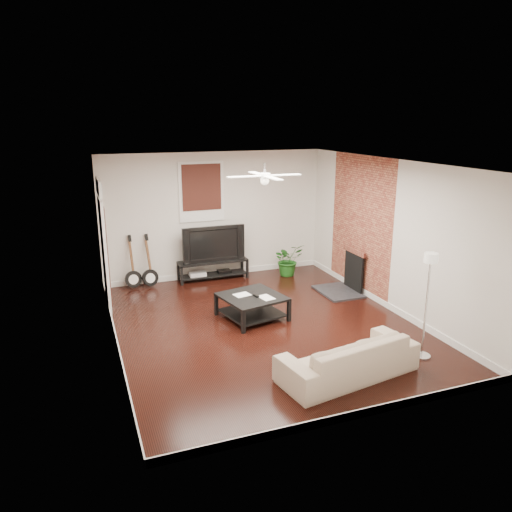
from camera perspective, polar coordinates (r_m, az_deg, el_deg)
The scene contains 14 objects.
room at distance 8.24m, azimuth 0.98°, elevation 0.97°, with size 5.01×6.01×2.81m.
brick_accent at distance 10.22m, azimuth 11.99°, elevation 3.53°, with size 0.02×2.20×2.80m, color brown.
fireplace at distance 10.31m, azimuth 10.34°, elevation -1.68°, with size 0.80×1.10×0.92m, color black.
window_back at distance 10.82m, azimuth -6.33°, elevation 7.40°, with size 1.00×0.06×1.30m, color #37150F.
door_left at distance 9.59m, azimuth -17.17°, elevation 1.45°, with size 0.08×1.00×2.50m, color white.
tv_stand at distance 11.06m, azimuth -5.00°, elevation -1.59°, with size 1.55×0.41×0.44m, color black.
tv at distance 10.91m, azimuth -5.11°, elevation 1.54°, with size 1.39×0.18×0.80m, color black.
coffee_table at distance 8.91m, azimuth -0.47°, elevation -5.91°, with size 1.01×1.01×0.43m, color black.
sofa at distance 7.10m, azimuth 10.63°, elevation -11.38°, with size 2.01×0.79×0.59m, color tan.
floor_lamp at distance 7.71m, azimuth 19.13°, elevation -5.52°, with size 0.27×0.27×1.64m, color silver, non-canonical shape.
potted_plant at distance 11.27m, azimuth 3.74°, elevation -0.42°, with size 0.67×0.58×0.74m, color #1D5C1A.
guitar_left at distance 10.62m, azimuth -14.16°, elevation -0.73°, with size 0.36×0.25×1.15m, color black, non-canonical shape.
guitar_right at distance 10.63m, azimuth -12.27°, elevation -0.59°, with size 0.36×0.25×1.15m, color black, non-canonical shape.
ceiling_fan at distance 8.02m, azimuth 1.02°, elevation 9.29°, with size 1.24×1.24×0.32m, color white, non-canonical shape.
Camera 1 is at (-2.93, -7.41, 3.50)m, focal length 34.51 mm.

